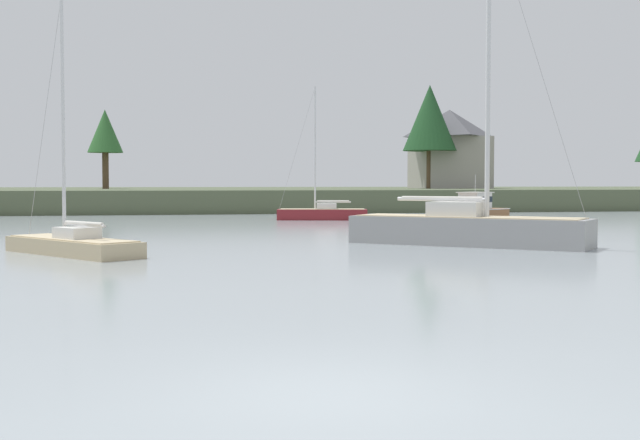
% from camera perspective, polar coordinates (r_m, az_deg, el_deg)
% --- Properties ---
extents(ground_plane, '(475.50, 475.50, 0.00)m').
position_cam_1_polar(ground_plane, '(10.47, 0.63, -11.70)').
color(ground_plane, '#939EA3').
extents(far_shore_bank, '(213.98, 49.35, 1.93)m').
position_cam_1_polar(far_shore_bank, '(91.29, -9.82, 1.57)').
color(far_shore_bank, '#4C563D').
rests_on(far_shore_bank, ground).
extents(sailboat_maroon, '(6.41, 3.07, 9.65)m').
position_cam_1_polar(sailboat_maroon, '(56.76, 0.16, 0.22)').
color(sailboat_maroon, maroon).
rests_on(sailboat_maroon, ground).
extents(sailboat_grey, '(9.02, 8.21, 14.50)m').
position_cam_1_polar(sailboat_grey, '(34.40, 10.18, -1.20)').
color(sailboat_grey, gray).
rests_on(sailboat_grey, ground).
extents(sailboat_sand, '(5.30, 6.39, 9.66)m').
position_cam_1_polar(sailboat_sand, '(30.79, -16.75, -1.93)').
color(sailboat_sand, tan).
rests_on(sailboat_sand, ground).
extents(cruiser_wood, '(6.45, 5.61, 3.71)m').
position_cam_1_polar(cruiser_wood, '(54.68, 10.42, 0.32)').
color(cruiser_wood, brown).
rests_on(cruiser_wood, ground).
extents(shore_tree_center_right, '(5.64, 5.64, 10.86)m').
position_cam_1_polar(shore_tree_center_right, '(87.64, 7.61, 6.99)').
color(shore_tree_center_right, brown).
rests_on(shore_tree_center_right, far_shore_bank).
extents(shore_tree_left_mid, '(3.53, 3.53, 7.97)m').
position_cam_1_polar(shore_tree_left_mid, '(85.83, -14.65, 5.90)').
color(shore_tree_left_mid, brown).
rests_on(shore_tree_left_mid, far_shore_bank).
extents(cottage_eastern, '(7.58, 8.91, 8.63)m').
position_cam_1_polar(cottage_eastern, '(92.08, 8.94, 4.97)').
color(cottage_eastern, '#9E998E').
rests_on(cottage_eastern, far_shore_bank).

